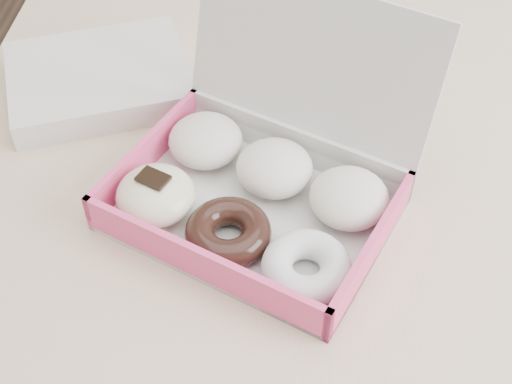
{
  "coord_description": "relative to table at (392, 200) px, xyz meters",
  "views": [
    {
      "loc": [
        -0.13,
        -0.68,
        1.39
      ],
      "look_at": [
        -0.18,
        -0.11,
        0.79
      ],
      "focal_mm": 50.0,
      "sensor_mm": 36.0,
      "label": 1
    }
  ],
  "objects": [
    {
      "name": "donut_box",
      "position": [
        -0.18,
        -0.09,
        0.11
      ],
      "size": [
        0.4,
        0.39,
        0.23
      ],
      "rotation": [
        0.0,
        0.0,
        -0.43
      ],
      "color": "silver",
      "rests_on": "table"
    },
    {
      "name": "newspapers",
      "position": [
        -0.42,
        0.11,
        0.1
      ],
      "size": [
        0.3,
        0.27,
        0.04
      ],
      "primitive_type": "cube",
      "rotation": [
        0.0,
        0.0,
        0.37
      ],
      "color": "white",
      "rests_on": "table"
    },
    {
      "name": "table",
      "position": [
        0.0,
        0.0,
        0.0
      ],
      "size": [
        1.2,
        0.8,
        0.75
      ],
      "color": "tan",
      "rests_on": "ground"
    }
  ]
}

